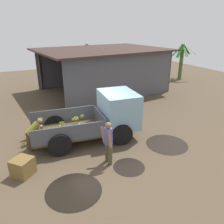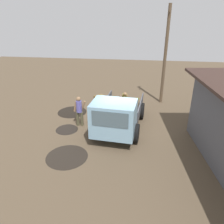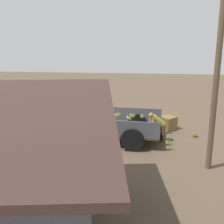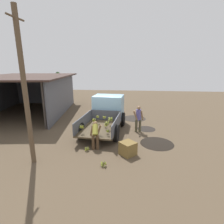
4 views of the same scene
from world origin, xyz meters
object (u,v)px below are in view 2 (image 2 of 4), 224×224
cargo_truck (116,117)px  wooden_crate_0 (100,101)px  utility_pole (165,56)px  banana_bunch_on_ground_1 (117,98)px  person_foreground_visitor (79,110)px  person_worker_loading (124,99)px  banana_bunch_on_ground_0 (130,106)px

cargo_truck → wooden_crate_0: cargo_truck is taller
utility_pole → banana_bunch_on_ground_1: (-0.06, -2.99, -2.92)m
utility_pole → wooden_crate_0: utility_pole is taller
cargo_truck → person_foreground_visitor: size_ratio=2.90×
person_worker_loading → banana_bunch_on_ground_0: person_worker_loading is taller
banana_bunch_on_ground_0 → cargo_truck: bearing=-7.9°
banana_bunch_on_ground_0 → wooden_crate_0: (-0.15, -1.95, 0.19)m
banana_bunch_on_ground_0 → utility_pole: bearing=120.5°
person_foreground_visitor → person_worker_loading: size_ratio=1.30×
utility_pole → banana_bunch_on_ground_1: utility_pole is taller
utility_pole → banana_bunch_on_ground_0: bearing=-59.5°
cargo_truck → person_worker_loading: (-3.25, 0.16, -0.31)m
person_foreground_visitor → banana_bunch_on_ground_0: (-2.74, 2.53, -0.79)m
person_foreground_visitor → banana_bunch_on_ground_1: person_foreground_visitor is taller
wooden_crate_0 → cargo_truck: bearing=20.7°
utility_pole → banana_bunch_on_ground_1: bearing=-91.1°
cargo_truck → person_worker_loading: cargo_truck is taller
cargo_truck → banana_bunch_on_ground_1: cargo_truck is taller
utility_pole → person_worker_loading: bearing=-55.9°
person_worker_loading → banana_bunch_on_ground_1: (-1.64, -0.64, -0.61)m
person_worker_loading → wooden_crate_0: size_ratio=2.03×
person_worker_loading → wooden_crate_0: 1.75m
banana_bunch_on_ground_1 → wooden_crate_0: (1.08, -0.96, 0.18)m
utility_pole → person_worker_loading: 3.65m
cargo_truck → banana_bunch_on_ground_0: (-3.66, 0.51, -0.94)m
banana_bunch_on_ground_0 → banana_bunch_on_ground_1: (-1.23, -0.99, 0.01)m
cargo_truck → banana_bunch_on_ground_1: size_ratio=17.97×
cargo_truck → banana_bunch_on_ground_0: bearing=177.4°
person_foreground_visitor → wooden_crate_0: 3.01m
utility_pole → banana_bunch_on_ground_1: 4.18m
person_foreground_visitor → person_worker_loading: (-2.33, 2.18, -0.16)m
person_foreground_visitor → banana_bunch_on_ground_1: size_ratio=6.20×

